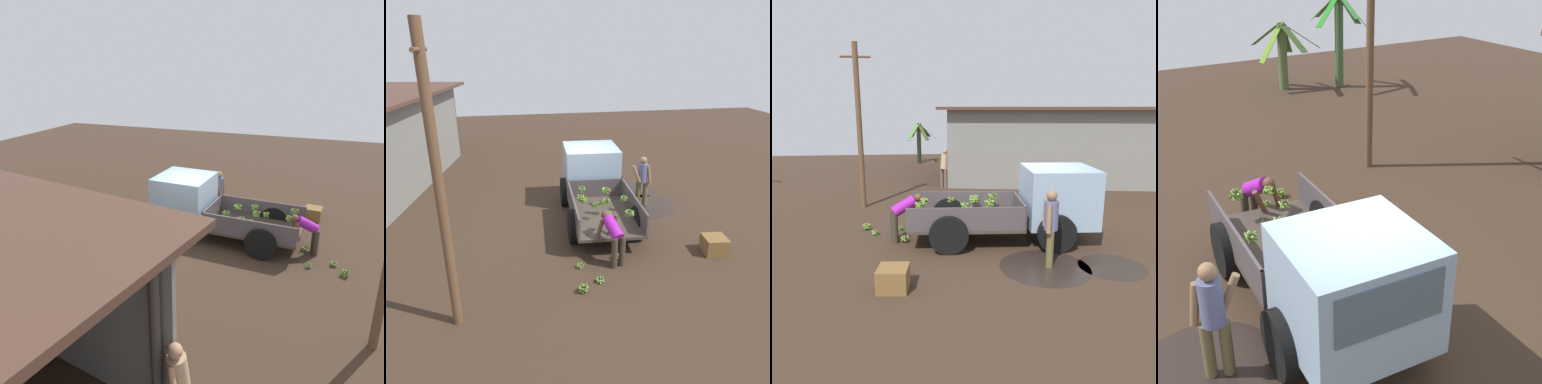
% 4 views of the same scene
% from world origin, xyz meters
% --- Properties ---
extents(ground, '(36.00, 36.00, 0.00)m').
position_xyz_m(ground, '(0.00, 0.00, 0.00)').
color(ground, '#3A2A1E').
extents(mud_patch_1, '(1.94, 1.94, 0.01)m').
position_xyz_m(mud_patch_1, '(-0.17, -2.31, 0.00)').
color(mud_patch_1, '#2C211D').
rests_on(mud_patch_1, ground).
extents(cargo_truck, '(4.71, 2.24, 1.88)m').
position_xyz_m(cargo_truck, '(0.20, -0.59, 1.01)').
color(cargo_truck, '#42372E').
rests_on(cargo_truck, ground).
extents(utility_pole, '(0.95, 0.18, 5.36)m').
position_xyz_m(utility_pole, '(-4.80, 3.17, 2.74)').
color(utility_pole, brown).
rests_on(utility_pole, ground).
extents(banana_palm_0, '(2.75, 2.48, 3.32)m').
position_xyz_m(banana_palm_0, '(-11.77, 6.42, 1.78)').
color(banana_palm_0, '#3C5A32').
rests_on(banana_palm_0, ground).
extents(banana_palm_3, '(2.57, 2.37, 2.37)m').
position_xyz_m(banana_palm_3, '(-12.53, 4.52, 1.25)').
color(banana_palm_3, '#4D6436').
rests_on(banana_palm_3, ground).
extents(person_foreground_visitor, '(0.38, 0.68, 1.66)m').
position_xyz_m(person_foreground_visitor, '(-0.05, -2.18, 0.92)').
color(person_foreground_visitor, brown).
rests_on(person_foreground_visitor, ground).
extents(person_worker_loading, '(0.85, 0.67, 1.20)m').
position_xyz_m(person_worker_loading, '(-3.25, -0.32, 0.74)').
color(person_worker_loading, '#3A3025').
rests_on(person_worker_loading, ground).
extents(banana_bunch_on_ground_0, '(0.17, 0.18, 0.15)m').
position_xyz_m(banana_bunch_on_ground_0, '(-3.41, 0.51, 0.09)').
color(banana_bunch_on_ground_0, brown).
rests_on(banana_bunch_on_ground_0, ground).
extents(banana_bunch_on_ground_1, '(0.24, 0.24, 0.20)m').
position_xyz_m(banana_bunch_on_ground_1, '(-4.34, 0.63, 0.11)').
color(banana_bunch_on_ground_1, brown).
rests_on(banana_bunch_on_ground_1, ground).
extents(banana_bunch_on_ground_2, '(0.21, 0.20, 0.15)m').
position_xyz_m(banana_bunch_on_ground_2, '(-4.05, 0.19, 0.08)').
color(banana_bunch_on_ground_2, '#4D4632').
rests_on(banana_bunch_on_ground_2, ground).
extents(banana_bunch_on_ground_3, '(0.25, 0.23, 0.18)m').
position_xyz_m(banana_bunch_on_ground_3, '(-3.23, -0.46, 0.11)').
color(banana_bunch_on_ground_3, brown).
rests_on(banana_bunch_on_ground_3, ground).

